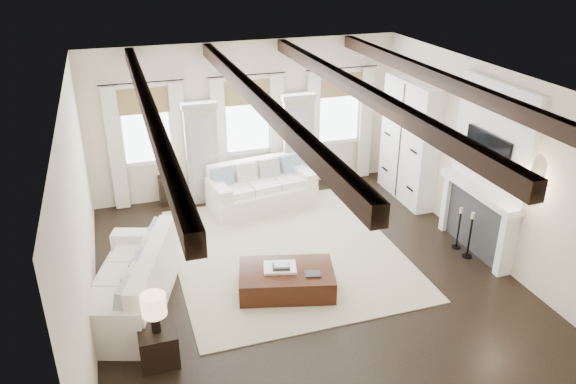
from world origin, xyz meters
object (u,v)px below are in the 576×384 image
object	(u,v)px
side_table_front	(159,346)
side_table_back	(169,190)
sofa_back	(261,188)
ottoman	(287,281)
sofa_left	(133,285)

from	to	relation	value
side_table_front	side_table_back	bearing A→B (deg)	81.40
sofa_back	ottoman	distance (m)	3.16
sofa_back	side_table_back	world-z (taller)	sofa_back
ottoman	sofa_left	bearing A→B (deg)	-172.64
ottoman	side_table_front	xyz separation A→B (m)	(-2.06, -1.00, 0.05)
sofa_back	ottoman	world-z (taller)	sofa_back
side_table_back	sofa_back	bearing A→B (deg)	-20.27
sofa_back	ottoman	bearing A→B (deg)	-98.16
side_table_front	sofa_left	bearing A→B (deg)	99.50
sofa_left	sofa_back	bearing A→B (deg)	46.15
sofa_back	sofa_left	xyz separation A→B (m)	(-2.73, -2.84, 0.05)
sofa_back	sofa_left	distance (m)	3.94
sofa_back	ottoman	size ratio (longest dim) A/B	1.53
side_table_front	ottoman	bearing A→B (deg)	25.89
sofa_left	side_table_back	size ratio (longest dim) A/B	4.36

